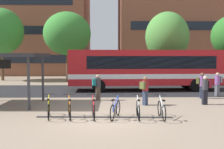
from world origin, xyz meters
name	(u,v)px	position (x,y,z in m)	size (l,w,h in m)	color
ground	(102,120)	(0.00, 0.00, 0.00)	(200.00, 200.00, 0.00)	gray
bus_lane_asphalt	(104,90)	(0.00, 9.70, 0.00)	(80.00, 7.20, 0.01)	#232326
city_bus	(144,68)	(3.20, 9.69, 1.78)	(12.12, 3.05, 3.20)	red
bike_rack	(104,116)	(0.11, 0.48, 0.09)	(6.06, 0.30, 0.70)	#47474C
parked_bicycle_yellow_0	(49,109)	(-2.38, 0.57, 0.38)	(0.54, 1.70, 0.99)	black
parked_bicycle_orange_1	(69,109)	(-1.43, 0.47, 0.38)	(0.54, 1.70, 0.99)	black
parked_bicycle_red_2	(93,110)	(-0.37, 0.43, 0.38)	(0.52, 1.72, 0.99)	black
parked_bicycle_blue_3	(115,110)	(0.60, 0.42, 0.38)	(0.65, 1.67, 0.99)	black
parked_bicycle_white_4	(138,110)	(1.60, 0.35, 0.38)	(0.52, 1.72, 0.99)	black
parked_bicycle_white_5	(162,110)	(2.63, 0.29, 0.38)	(0.52, 1.72, 0.99)	black
commuter_maroon_pack_0	(206,88)	(5.79, 3.52, 0.94)	(0.56, 0.39, 1.63)	black
commuter_teal_pack_1	(97,85)	(-0.37, 5.05, 0.93)	(0.59, 0.44, 1.61)	#47382D
commuter_olive_pack_2	(145,89)	(2.34, 3.39, 0.93)	(0.59, 0.59, 1.61)	#2D3851
commuter_grey_pack_3	(218,83)	(7.74, 6.49, 0.93)	(0.60, 0.52, 1.62)	#565660
commuter_olive_pack_4	(201,84)	(6.31, 5.60, 0.96)	(0.58, 0.43, 1.67)	#2D3851
street_tree_0	(67,34)	(-3.95, 16.40, 5.05)	(4.92, 4.92, 7.31)	brown
street_tree_2	(1,31)	(-11.52, 18.24, 5.46)	(4.83, 4.83, 8.00)	brown
street_tree_3	(167,37)	(6.11, 14.65, 4.63)	(4.25, 4.25, 7.05)	brown
building_left_wing	(11,12)	(-14.80, 30.31, 9.61)	(23.78, 12.69, 19.21)	brown
building_right_wing	(190,4)	(12.17, 27.11, 10.25)	(20.38, 10.09, 20.50)	brown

